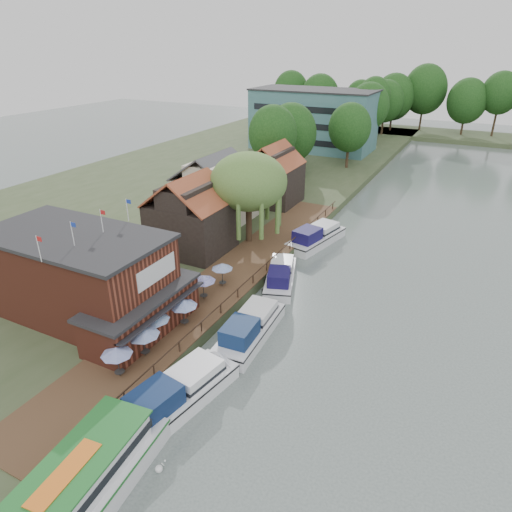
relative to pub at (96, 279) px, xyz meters
The scene contains 28 objects.
ground 14.79m from the pub, ahead, with size 260.00×260.00×0.00m, color #4C5856.
land_bank 39.61m from the pub, 113.96° to the left, with size 50.00×140.00×1.00m, color #384728.
quay_deck 13.04m from the pub, 61.39° to the left, with size 6.00×50.00×0.10m, color #47301E.
quay_rail 14.76m from the pub, 52.89° to the left, with size 0.20×49.00×1.00m, color black, non-canonical shape.
pub is the anchor object (origin of this frame).
hotel_block 71.49m from the pub, 96.43° to the left, with size 25.40×12.40×12.30m, color #38666B, non-canonical shape.
cottage_a 15.05m from the pub, 93.81° to the left, with size 8.60×7.60×8.50m, color black, non-canonical shape.
cottage_b 25.33m from the pub, 99.09° to the left, with size 9.60×8.60×8.50m, color beige, non-canonical shape.
cottage_c 34.01m from the pub, 90.00° to the left, with size 7.60×7.60×8.50m, color black, non-canonical shape.
willow 20.36m from the pub, 80.07° to the left, with size 8.60×8.60×10.43m, color #476B2D, non-canonical shape.
umbrella_0 8.72m from the pub, 37.92° to the right, with size 2.19×2.19×2.38m, color navy, non-canonical shape.
umbrella_1 7.56m from the pub, 20.74° to the right, with size 2.46×2.46×2.38m, color navy, non-canonical shape.
umbrella_2 6.67m from the pub, ahead, with size 2.33×2.33×2.38m, color #1C509C, non-canonical shape.
umbrella_3 7.68m from the pub, 16.53° to the left, with size 2.30×2.30×2.38m, color #1B3D96, non-canonical shape.
umbrella_4 9.11m from the pub, 46.18° to the left, with size 2.30×2.30×2.38m, color navy, non-canonical shape.
umbrella_5 11.45m from the pub, 55.37° to the left, with size 2.03×2.03×2.38m, color navy, non-canonical shape.
cruiser_0 12.59m from the pub, 22.57° to the right, with size 3.43×10.60×2.60m, color white, non-canonical shape.
cruiser_1 13.09m from the pub, 20.17° to the left, with size 3.29×10.17×2.48m, color white, non-canonical shape.
cruiser_2 17.73m from the pub, 53.93° to the left, with size 3.05×9.46×2.27m, color silver, non-canonical shape.
cruiser_3 27.07m from the pub, 68.08° to the left, with size 3.37×10.43×2.55m, color silver, non-canonical shape.
tour_boat 18.41m from the pub, 52.16° to the right, with size 4.04×14.36×3.14m, color silver, non-canonical shape.
swan 16.93m from the pub, 35.58° to the right, with size 0.44×0.44×0.44m, color white.
bank_tree_0 42.31m from the pub, 95.34° to the left, with size 7.57×7.57×12.58m, color #143811, non-canonical shape.
bank_tree_1 50.66m from the pub, 94.99° to the left, with size 8.80×8.80×11.97m, color #143811, non-canonical shape.
bank_tree_2 58.63m from the pub, 86.55° to the left, with size 7.56×7.56×11.59m, color #143811, non-canonical shape.
bank_tree_3 77.70m from the pub, 88.66° to the left, with size 8.64×8.64×13.57m, color #143811, non-canonical shape.
bank_tree_4 87.10m from the pub, 89.62° to the left, with size 7.37×7.37×14.08m, color #143811, non-canonical shape.
bank_tree_5 94.72m from the pub, 89.05° to the left, with size 8.81×8.81×12.95m, color #143811, non-canonical shape.
Camera 1 is at (12.55, -24.26, 22.30)m, focal length 32.00 mm.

